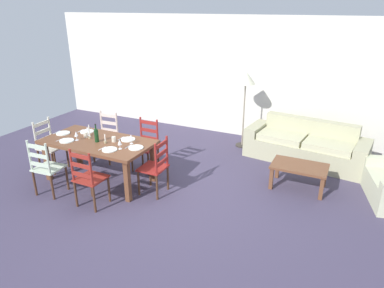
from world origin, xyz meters
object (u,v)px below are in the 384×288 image
object	(u,v)px
dining_table	(98,145)
couch	(306,147)
wine_glass_near_right	(120,143)
wine_glass_far_left	(87,130)
coffee_table	(299,169)
coffee_cup_primary	(114,139)
dining_chair_far_left	(107,137)
standing_lamp	(246,82)
wine_bottle	(96,135)
dining_chair_near_left	(46,168)
dining_chair_head_east	(156,167)
dining_chair_head_west	(49,145)
dining_chair_near_right	(88,178)
wine_glass_far_right	(131,137)
coffee_cup_secondary	(86,135)
wine_glass_near_left	(76,134)
dining_chair_far_right	(146,145)

from	to	relation	value
dining_table	couch	world-z (taller)	couch
wine_glass_near_right	wine_glass_far_left	size ratio (longest dim) A/B	1.00
coffee_table	coffee_cup_primary	bearing A→B (deg)	-158.53
dining_chair_far_left	standing_lamp	xyz separation A→B (m)	(2.20, 1.84, 0.93)
coffee_table	dining_table	bearing A→B (deg)	-159.12
wine_bottle	coffee_cup_primary	world-z (taller)	wine_bottle
dining_chair_near_left	couch	bearing A→B (deg)	41.92
coffee_cup_primary	dining_chair_head_east	bearing A→B (deg)	-3.03
dining_chair_far_left	dining_chair_head_west	size ratio (longest dim) A/B	1.00
dining_table	wine_bottle	world-z (taller)	wine_bottle
dining_chair_near_right	dining_chair_far_left	world-z (taller)	same
dining_table	dining_chair_head_west	distance (m)	1.15
wine_bottle	wine_glass_far_right	world-z (taller)	wine_bottle
coffee_table	wine_bottle	bearing A→B (deg)	-158.21
dining_table	standing_lamp	size ratio (longest dim) A/B	1.16
dining_chair_near_right	wine_bottle	xyz separation A→B (m)	(-0.38, 0.70, 0.39)
dining_chair_head_west	dining_chair_head_east	size ratio (longest dim) A/B	1.00
wine_glass_far_left	coffee_cup_secondary	size ratio (longest dim) A/B	1.79
wine_glass_near_left	coffee_cup_primary	size ratio (longest dim) A/B	1.79
dining_chair_near_left	wine_bottle	size ratio (longest dim) A/B	3.04
dining_table	dining_chair_head_east	size ratio (longest dim) A/B	1.98
dining_chair_near_left	coffee_cup_secondary	bearing A→B (deg)	78.92
coffee_cup_primary	dining_chair_far_right	bearing A→B (deg)	73.96
coffee_cup_secondary	wine_glass_near_left	bearing A→B (deg)	-102.75
standing_lamp	dining_chair_head_west	bearing A→B (deg)	-137.48
dining_chair_far_right	wine_glass_far_left	size ratio (longest dim) A/B	5.96
wine_glass_near_right	wine_glass_near_left	bearing A→B (deg)	-179.79
wine_glass_near_right	wine_glass_far_right	xyz separation A→B (m)	(0.03, 0.27, 0.00)
dining_table	coffee_table	world-z (taller)	dining_table
dining_chair_head_west	wine_bottle	world-z (taller)	wine_bottle
dining_chair_far_right	dining_chair_head_east	world-z (taller)	same
couch	standing_lamp	bearing A→B (deg)	172.24
dining_chair_far_left	wine_glass_far_right	distance (m)	1.29
dining_table	dining_chair_near_left	xyz separation A→B (m)	(-0.44, -0.75, -0.19)
dining_chair_near_left	wine_glass_near_left	size ratio (longest dim) A/B	5.96
dining_chair_far_left	dining_chair_head_west	world-z (taller)	same
dining_chair_head_east	wine_glass_far_left	xyz separation A→B (m)	(-1.43, 0.09, 0.38)
dining_chair_far_right	wine_glass_near_right	bearing A→B (deg)	-84.06
dining_chair_far_left	dining_chair_far_right	world-z (taller)	same
dining_table	wine_bottle	distance (m)	0.21
dining_chair_far_left	coffee_cup_secondary	xyz separation A→B (m)	(0.17, -0.74, 0.32)
dining_chair_near_right	wine_bottle	distance (m)	0.89
dining_chair_near_right	dining_chair_far_left	xyz separation A→B (m)	(-0.86, 1.52, 0.00)
dining_chair_near_left	wine_glass_near_left	world-z (taller)	dining_chair_near_left
dining_chair_head_west	standing_lamp	bearing A→B (deg)	42.52
wine_glass_far_left	coffee_table	xyz separation A→B (m)	(3.49, 1.09, -0.51)
coffee_cup_secondary	standing_lamp	distance (m)	3.34
dining_chair_far_right	dining_chair_far_left	bearing A→B (deg)	178.53
wine_glass_far_right	couch	bearing A→B (deg)	42.50
wine_glass_near_left	coffee_table	bearing A→B (deg)	21.13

